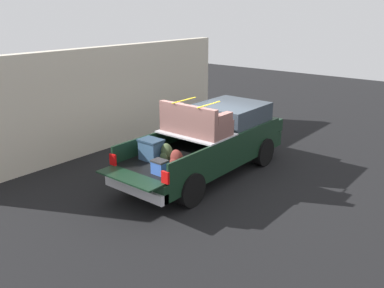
{
  "coord_description": "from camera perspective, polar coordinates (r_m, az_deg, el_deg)",
  "views": [
    {
      "loc": [
        -8.68,
        -6.57,
        4.59
      ],
      "look_at": [
        -0.6,
        0.0,
        1.1
      ],
      "focal_mm": 38.04,
      "sensor_mm": 36.0,
      "label": 1
    }
  ],
  "objects": [
    {
      "name": "pickup_truck",
      "position": [
        11.75,
        2.97,
        0.58
      ],
      "size": [
        6.05,
        2.06,
        2.23
      ],
      "color": "black",
      "rests_on": "ground_plane"
    },
    {
      "name": "building_facade",
      "position": [
        14.17,
        -11.69,
        6.39
      ],
      "size": [
        10.81,
        0.36,
        3.41
      ],
      "primitive_type": "cube",
      "color": "beige",
      "rests_on": "ground_plane"
    },
    {
      "name": "ground_plane",
      "position": [
        11.81,
        1.84,
        -4.35
      ],
      "size": [
        40.0,
        40.0,
        0.0
      ],
      "primitive_type": "plane",
      "color": "black"
    }
  ]
}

